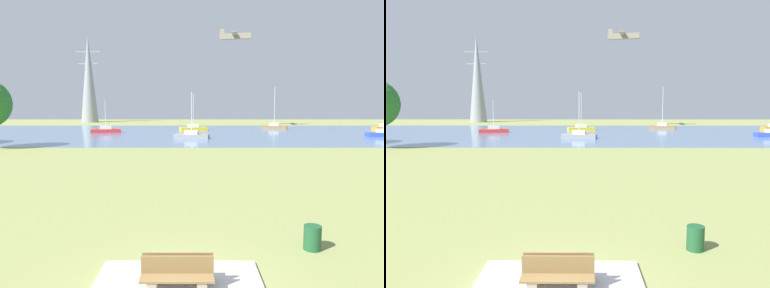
{
  "view_description": "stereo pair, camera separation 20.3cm",
  "coord_description": "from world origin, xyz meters",
  "views": [
    {
      "loc": [
        0.36,
        -8.58,
        4.72
      ],
      "look_at": [
        0.34,
        18.0,
        1.75
      ],
      "focal_mm": 33.57,
      "sensor_mm": 36.0,
      "label": 1
    },
    {
      "loc": [
        0.56,
        -8.58,
        4.72
      ],
      "look_at": [
        0.34,
        18.0,
        1.75
      ],
      "focal_mm": 33.57,
      "sensor_mm": 36.0,
      "label": 2
    }
  ],
  "objects": [
    {
      "name": "sailboat_brown",
      "position": [
        16.03,
        59.74,
        0.47
      ],
      "size": [
        5.03,
        2.99,
        7.85
      ],
      "color": "brown",
      "rests_on": "water_surface"
    },
    {
      "name": "sailboat_yellow",
      "position": [
        0.6,
        55.19,
        0.46
      ],
      "size": [
        5.02,
        2.57,
        6.58
      ],
      "color": "yellow",
      "rests_on": "water_surface"
    },
    {
      "name": "sailboat_gray",
      "position": [
        0.3,
        40.42,
        0.46
      ],
      "size": [
        5.01,
        2.46,
        6.35
      ],
      "color": "gray",
      "rests_on": "water_surface"
    },
    {
      "name": "litter_bin",
      "position": [
        4.27,
        2.65,
        0.4
      ],
      "size": [
        0.56,
        0.56,
        0.8
      ],
      "primitive_type": "cylinder",
      "color": "#1E512D",
      "rests_on": "ground"
    },
    {
      "name": "ground_plane",
      "position": [
        0.0,
        22.0,
        0.0
      ],
      "size": [
        160.0,
        160.0,
        0.0
      ],
      "primitive_type": "plane",
      "color": "#8C9351"
    },
    {
      "name": "sailboat_red",
      "position": [
        -13.82,
        50.24,
        0.44
      ],
      "size": [
        5.02,
        2.67,
        5.27
      ],
      "color": "red",
      "rests_on": "water_surface"
    },
    {
      "name": "light_aircraft",
      "position": [
        9.15,
        66.2,
        18.43
      ],
      "size": [
        6.49,
        8.45,
        2.1
      ],
      "color": "gray"
    },
    {
      "name": "electricity_pylon",
      "position": [
        -26.23,
        84.95,
        11.25
      ],
      "size": [
        6.4,
        4.4,
        22.47
      ],
      "color": "gray",
      "rests_on": "ground"
    },
    {
      "name": "bench_facing_inland",
      "position": [
        0.0,
        -0.27,
        0.47
      ],
      "size": [
        1.8,
        0.48,
        0.89
      ],
      "color": "tan",
      "rests_on": "concrete_pad"
    },
    {
      "name": "water_surface",
      "position": [
        0.0,
        50.0,
        0.01
      ],
      "size": [
        140.0,
        40.0,
        0.02
      ],
      "primitive_type": "cube",
      "color": "#59789F",
      "rests_on": "ground"
    },
    {
      "name": "sailboat_blue",
      "position": [
        28.11,
        43.11,
        0.45
      ],
      "size": [
        4.83,
        1.6,
        6.22
      ],
      "color": "blue",
      "rests_on": "water_surface"
    },
    {
      "name": "bench_facing_water",
      "position": [
        0.0,
        0.27,
        0.47
      ],
      "size": [
        1.8,
        0.48,
        0.89
      ],
      "color": "tan",
      "rests_on": "concrete_pad"
    }
  ]
}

